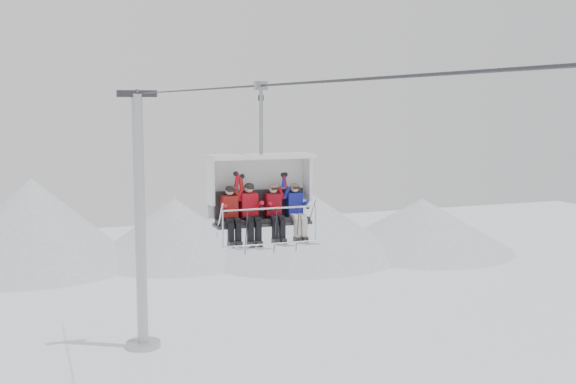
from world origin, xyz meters
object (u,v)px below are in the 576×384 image
object	(u,v)px
skier_center_right	(274,210)
chairlift_carrier	(260,188)
lift_tower_right	(141,240)
skier_center_left	(250,211)
skier_far_right	(296,209)
skier_far_left	(231,213)

from	to	relation	value
skier_center_right	chairlift_carrier	bearing A→B (deg)	131.70
lift_tower_right	skier_center_right	bearing A→B (deg)	-89.20
skier_center_left	skier_far_right	world-z (taller)	skier_center_left
skier_far_right	chairlift_carrier	bearing A→B (deg)	159.72
skier_far_right	skier_center_left	bearing A→B (deg)	179.65
skier_far_left	skier_center_left	distance (m)	0.51
skier_far_left	skier_center_left	size ratio (longest dim) A/B	1.00
lift_tower_right	skier_far_left	size ratio (longest dim) A/B	7.99
lift_tower_right	skier_far_right	size ratio (longest dim) A/B	7.99
chairlift_carrier	skier_center_right	xyz separation A→B (m)	(0.28, -0.32, -0.54)
lift_tower_right	skier_center_right	world-z (taller)	lift_tower_right
skier_far_left	skier_center_left	xyz separation A→B (m)	(0.51, 0.01, 0.03)
lift_tower_right	chairlift_carrier	xyz separation A→B (m)	(0.00, -19.94, 4.95)
chairlift_carrier	skier_center_left	bearing A→B (deg)	-138.26
skier_center_right	skier_far_right	size ratio (longest dim) A/B	1.00
lift_tower_right	skier_far_left	world-z (taller)	lift_tower_right
lift_tower_right	skier_center_left	size ratio (longest dim) A/B	7.99
skier_center_right	skier_far_right	distance (m)	0.58
chairlift_carrier	skier_far_left	distance (m)	1.06
chairlift_carrier	skier_center_left	xyz separation A→B (m)	(-0.35, -0.31, -0.51)
lift_tower_right	chairlift_carrier	world-z (taller)	lift_tower_right
skier_center_left	chairlift_carrier	bearing A→B (deg)	41.74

